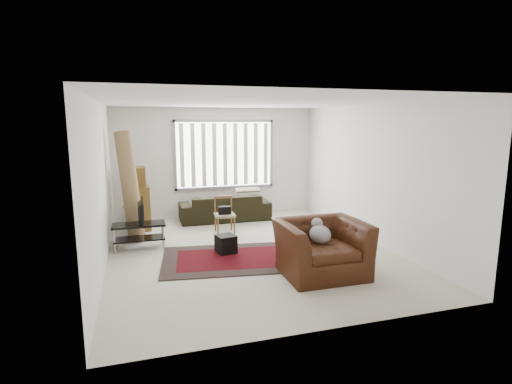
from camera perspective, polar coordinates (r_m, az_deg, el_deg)
room at (r=7.62m, az=-1.76°, el=5.48°), size 6.00×6.02×2.71m
persian_rug at (r=7.05m, az=-3.27°, el=-9.48°), size 2.62×1.93×0.02m
tv_stand at (r=7.83m, az=-16.37°, el=-5.31°), size 0.96×0.43×0.48m
tv at (r=7.74m, az=-16.51°, el=-2.76°), size 0.10×0.78×0.45m
subwoofer at (r=7.30m, az=-4.32°, el=-7.39°), size 0.38×0.38×0.32m
moving_boxes at (r=9.12m, az=-16.72°, el=-1.26°), size 0.58×0.54×1.39m
white_flatpack at (r=8.54m, az=-17.49°, el=-4.26°), size 0.53×0.27×0.65m
rolled_rug at (r=8.37m, az=-17.60°, el=0.86°), size 0.61×0.85×2.19m
sofa at (r=9.69m, az=-4.48°, el=-1.60°), size 2.16×0.96×0.83m
side_chair at (r=8.58m, az=-4.52°, el=-3.00°), size 0.44×0.44×0.78m
armchair at (r=6.33m, az=9.34°, el=-7.37°), size 1.31×1.14×0.96m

